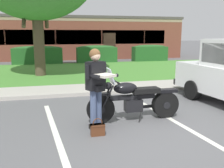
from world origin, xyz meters
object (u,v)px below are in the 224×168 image
(motorcycle, at_px, (137,100))
(rider_person, at_px, (96,83))
(handbag, at_px, (98,129))
(hedge_left, at_px, (38,55))
(hedge_center_left, at_px, (97,54))
(brick_building, at_px, (54,37))
(hedge_center_right, at_px, (150,53))

(motorcycle, xyz_separation_m, rider_person, (-1.03, -0.36, 0.52))
(handbag, bearing_deg, motorcycle, 33.37)
(hedge_left, distance_m, hedge_center_left, 4.03)
(hedge_left, xyz_separation_m, brick_building, (1.28, 6.57, 1.07))
(hedge_center_right, distance_m, brick_building, 9.50)
(handbag, bearing_deg, hedge_left, 97.18)
(hedge_center_left, xyz_separation_m, brick_building, (-2.75, 6.57, 1.07))
(rider_person, xyz_separation_m, hedge_center_left, (2.35, 12.53, -0.36))
(hedge_left, bearing_deg, brick_building, 78.99)
(motorcycle, xyz_separation_m, hedge_center_left, (1.32, 12.17, 0.16))
(motorcycle, height_order, hedge_left, motorcycle)
(hedge_center_right, bearing_deg, rider_person, -117.00)
(hedge_left, bearing_deg, motorcycle, -77.45)
(brick_building, bearing_deg, motorcycle, -85.64)
(handbag, height_order, hedge_center_right, hedge_center_right)
(handbag, xyz_separation_m, hedge_center_right, (6.43, 12.88, 0.51))
(motorcycle, height_order, hedge_center_left, motorcycle)
(brick_building, bearing_deg, handbag, -88.98)
(hedge_left, relative_size, hedge_center_right, 1.27)
(motorcycle, bearing_deg, hedge_center_right, 66.28)
(hedge_center_right, relative_size, brick_building, 0.12)
(hedge_left, xyz_separation_m, hedge_center_right, (8.05, 0.00, 0.00))
(motorcycle, height_order, hedge_center_right, motorcycle)
(hedge_center_right, bearing_deg, brick_building, 135.88)
(hedge_left, distance_m, brick_building, 6.78)
(hedge_center_left, height_order, hedge_center_right, same)
(hedge_center_left, bearing_deg, hedge_left, 180.00)
(hedge_left, height_order, hedge_center_right, same)
(handbag, xyz_separation_m, hedge_center_left, (2.40, 12.88, 0.51))
(motorcycle, relative_size, rider_person, 1.31)
(rider_person, bearing_deg, brick_building, 91.19)
(hedge_center_right, bearing_deg, motorcycle, -113.72)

